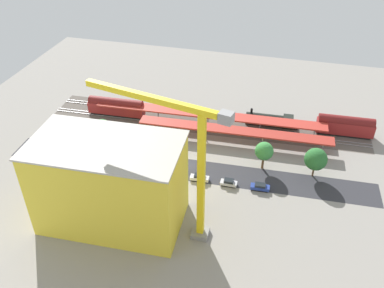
{
  "coord_description": "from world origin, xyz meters",
  "views": [
    {
      "loc": [
        -22.41,
        83.8,
        67.49
      ],
      "look_at": [
        -0.73,
        -0.88,
        6.22
      ],
      "focal_mm": 38.61,
      "sensor_mm": 36.0,
      "label": 1
    }
  ],
  "objects_px": {
    "parked_car_1": "(229,183)",
    "traffic_light": "(140,138)",
    "parked_car_2": "(200,178)",
    "passenger_coach": "(345,125)",
    "street_tree_0": "(264,151)",
    "platform_canopy_near": "(234,130)",
    "tower_crane": "(187,158)",
    "parked_car_0": "(260,187)",
    "box_truck_0": "(98,172)",
    "street_tree_2": "(102,128)",
    "locomotive": "(272,120)",
    "construction_building": "(110,185)",
    "platform_canopy_far": "(208,114)",
    "street_tree_1": "(112,135)",
    "street_tree_3": "(316,159)",
    "freight_coach_far": "(116,106)",
    "parked_car_3": "(165,172)"
  },
  "relations": [
    {
      "from": "platform_canopy_near",
      "to": "street_tree_3",
      "type": "bearing_deg",
      "value": 155.55
    },
    {
      "from": "street_tree_1",
      "to": "traffic_light",
      "type": "xyz_separation_m",
      "value": [
        -7.85,
        -0.64,
        -0.21
      ]
    },
    {
      "from": "street_tree_2",
      "to": "freight_coach_far",
      "type": "bearing_deg",
      "value": -79.73
    },
    {
      "from": "tower_crane",
      "to": "box_truck_0",
      "type": "xyz_separation_m",
      "value": [
        26.52,
        -11.98,
        -18.1
      ]
    },
    {
      "from": "street_tree_0",
      "to": "street_tree_2",
      "type": "bearing_deg",
      "value": 0.06
    },
    {
      "from": "tower_crane",
      "to": "parked_car_0",
      "type": "bearing_deg",
      "value": -128.63
    },
    {
      "from": "street_tree_3",
      "to": "traffic_light",
      "type": "height_order",
      "value": "street_tree_3"
    },
    {
      "from": "street_tree_0",
      "to": "street_tree_3",
      "type": "height_order",
      "value": "street_tree_3"
    },
    {
      "from": "box_truck_0",
      "to": "street_tree_2",
      "type": "relative_size",
      "value": 1.1
    },
    {
      "from": "parked_car_1",
      "to": "parked_car_0",
      "type": "bearing_deg",
      "value": -177.94
    },
    {
      "from": "locomotive",
      "to": "parked_car_1",
      "type": "relative_size",
      "value": 3.76
    },
    {
      "from": "locomotive",
      "to": "parked_car_3",
      "type": "distance_m",
      "value": 39.27
    },
    {
      "from": "freight_coach_far",
      "to": "box_truck_0",
      "type": "height_order",
      "value": "freight_coach_far"
    },
    {
      "from": "parked_car_0",
      "to": "street_tree_2",
      "type": "relative_size",
      "value": 0.6
    },
    {
      "from": "parked_car_2",
      "to": "street_tree_1",
      "type": "distance_m",
      "value": 27.77
    },
    {
      "from": "parked_car_0",
      "to": "street_tree_0",
      "type": "xyz_separation_m",
      "value": [
        0.41,
        -8.69,
        4.69
      ]
    },
    {
      "from": "parked_car_1",
      "to": "parked_car_2",
      "type": "xyz_separation_m",
      "value": [
        7.46,
        -0.0,
        0.03
      ]
    },
    {
      "from": "construction_building",
      "to": "platform_canopy_far",
      "type": "bearing_deg",
      "value": -107.42
    },
    {
      "from": "parked_car_1",
      "to": "construction_building",
      "type": "height_order",
      "value": "construction_building"
    },
    {
      "from": "street_tree_2",
      "to": "street_tree_3",
      "type": "relative_size",
      "value": 0.97
    },
    {
      "from": "locomotive",
      "to": "street_tree_0",
      "type": "distance_m",
      "value": 22.08
    },
    {
      "from": "street_tree_2",
      "to": "locomotive",
      "type": "bearing_deg",
      "value": -154.21
    },
    {
      "from": "platform_canopy_near",
      "to": "parked_car_1",
      "type": "relative_size",
      "value": 13.25
    },
    {
      "from": "parked_car_2",
      "to": "tower_crane",
      "type": "height_order",
      "value": "tower_crane"
    },
    {
      "from": "construction_building",
      "to": "traffic_light",
      "type": "distance_m",
      "value": 26.77
    },
    {
      "from": "construction_building",
      "to": "street_tree_1",
      "type": "distance_m",
      "value": 28.16
    },
    {
      "from": "box_truck_0",
      "to": "street_tree_2",
      "type": "bearing_deg",
      "value": -71.25
    },
    {
      "from": "construction_building",
      "to": "tower_crane",
      "type": "xyz_separation_m",
      "value": [
        -16.76,
        -0.7,
        9.6
      ]
    },
    {
      "from": "passenger_coach",
      "to": "street_tree_0",
      "type": "relative_size",
      "value": 2.07
    },
    {
      "from": "passenger_coach",
      "to": "construction_building",
      "type": "xyz_separation_m",
      "value": [
        51.6,
        48.54,
        6.82
      ]
    },
    {
      "from": "locomotive",
      "to": "tower_crane",
      "type": "bearing_deg",
      "value": 73.84
    },
    {
      "from": "street_tree_0",
      "to": "freight_coach_far",
      "type": "bearing_deg",
      "value": -18.38
    },
    {
      "from": "platform_canopy_far",
      "to": "construction_building",
      "type": "xyz_separation_m",
      "value": [
        11.91,
        43.27,
        5.93
      ]
    },
    {
      "from": "street_tree_0",
      "to": "traffic_light",
      "type": "distance_m",
      "value": 33.45
    },
    {
      "from": "parked_car_1",
      "to": "traffic_light",
      "type": "bearing_deg",
      "value": -17.35
    },
    {
      "from": "street_tree_0",
      "to": "street_tree_2",
      "type": "height_order",
      "value": "street_tree_2"
    },
    {
      "from": "parked_car_3",
      "to": "construction_building",
      "type": "xyz_separation_m",
      "value": [
        6.31,
        17.72,
        9.31
      ]
    },
    {
      "from": "construction_building",
      "to": "street_tree_3",
      "type": "bearing_deg",
      "value": -150.19
    },
    {
      "from": "locomotive",
      "to": "parked_car_2",
      "type": "bearing_deg",
      "value": 63.7
    },
    {
      "from": "platform_canopy_near",
      "to": "construction_building",
      "type": "relative_size",
      "value": 1.81
    },
    {
      "from": "parked_car_2",
      "to": "box_truck_0",
      "type": "xyz_separation_m",
      "value": [
        25.2,
        5.13,
        0.8
      ]
    },
    {
      "from": "parked_car_3",
      "to": "construction_building",
      "type": "bearing_deg",
      "value": 70.41
    },
    {
      "from": "parked_car_0",
      "to": "street_tree_2",
      "type": "bearing_deg",
      "value": -10.83
    },
    {
      "from": "tower_crane",
      "to": "street_tree_3",
      "type": "height_order",
      "value": "tower_crane"
    },
    {
      "from": "freight_coach_far",
      "to": "parked_car_3",
      "type": "distance_m",
      "value": 34.45
    },
    {
      "from": "freight_coach_far",
      "to": "parked_car_2",
      "type": "height_order",
      "value": "freight_coach_far"
    },
    {
      "from": "parked_car_0",
      "to": "street_tree_1",
      "type": "distance_m",
      "value": 42.48
    },
    {
      "from": "street_tree_1",
      "to": "traffic_light",
      "type": "distance_m",
      "value": 7.88
    },
    {
      "from": "passenger_coach",
      "to": "street_tree_1",
      "type": "height_order",
      "value": "street_tree_1"
    },
    {
      "from": "platform_canopy_near",
      "to": "box_truck_0",
      "type": "height_order",
      "value": "platform_canopy_near"
    }
  ]
}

